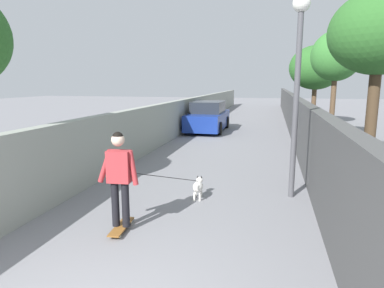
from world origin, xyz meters
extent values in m
plane|color=gray|center=(14.00, 0.00, 0.00)|extent=(80.00, 80.00, 0.00)
cube|color=#999E93|center=(12.00, 2.71, 0.83)|extent=(48.00, 0.30, 1.66)
cube|color=#4C4C4C|center=(12.00, -2.71, 0.94)|extent=(48.00, 0.30, 1.87)
cylinder|color=#473523|center=(7.50, -4.24, 1.50)|extent=(0.29, 0.29, 2.99)
ellipsoid|color=#2D6628|center=(7.50, -4.24, 3.75)|extent=(2.51, 2.51, 2.11)
cylinder|color=brown|center=(19.00, -4.06, 1.22)|extent=(0.27, 0.27, 2.44)
ellipsoid|color=#2D6628|center=(19.00, -4.06, 3.36)|extent=(3.05, 3.05, 2.55)
cylinder|color=brown|center=(13.00, -4.15, 1.49)|extent=(0.21, 0.21, 2.98)
ellipsoid|color=#387A33|center=(13.00, -4.15, 3.58)|extent=(2.02, 2.02, 2.06)
cylinder|color=#4C4C51|center=(5.28, -2.16, 1.96)|extent=(0.12, 0.12, 3.93)
sphere|color=silver|center=(5.28, -2.16, 4.08)|extent=(0.36, 0.36, 0.36)
cube|color=brown|center=(2.80, 0.76, 0.07)|extent=(0.81, 0.27, 0.02)
cylinder|color=beige|center=(3.07, 0.86, 0.03)|extent=(0.06, 0.04, 0.06)
cylinder|color=beige|center=(3.08, 0.72, 0.03)|extent=(0.06, 0.04, 0.06)
cylinder|color=beige|center=(2.51, 0.81, 0.03)|extent=(0.06, 0.04, 0.06)
cylinder|color=beige|center=(2.52, 0.67, 0.03)|extent=(0.06, 0.04, 0.06)
cylinder|color=black|center=(2.79, 0.85, 0.47)|extent=(0.14, 0.14, 0.78)
cylinder|color=black|center=(2.80, 0.67, 0.47)|extent=(0.14, 0.14, 0.78)
cube|color=#B23338|center=(2.80, 0.76, 1.14)|extent=(0.25, 0.40, 0.54)
cylinder|color=#B23338|center=(2.78, 1.00, 1.13)|extent=(0.11, 0.29, 0.58)
cylinder|color=#B23338|center=(2.82, 0.52, 1.12)|extent=(0.11, 0.18, 0.59)
sphere|color=beige|center=(2.80, 0.76, 1.59)|extent=(0.22, 0.22, 0.22)
sphere|color=black|center=(2.80, 0.76, 1.62)|extent=(0.19, 0.19, 0.19)
ellipsoid|color=white|center=(4.67, -0.17, 0.27)|extent=(0.45, 0.26, 0.22)
sphere|color=white|center=(4.95, -0.15, 0.34)|extent=(0.15, 0.15, 0.15)
cone|color=black|center=(4.94, -0.11, 0.42)|extent=(0.05, 0.05, 0.06)
cone|color=black|center=(4.95, -0.19, 0.42)|extent=(0.05, 0.05, 0.06)
cylinder|color=white|center=(4.80, -0.10, 0.09)|extent=(0.04, 0.04, 0.18)
cylinder|color=white|center=(4.81, -0.22, 0.09)|extent=(0.04, 0.04, 0.18)
cylinder|color=white|center=(4.53, -0.12, 0.09)|extent=(0.04, 0.04, 0.18)
cylinder|color=white|center=(4.54, -0.24, 0.09)|extent=(0.04, 0.04, 0.18)
cylinder|color=white|center=(4.41, -0.20, 0.35)|extent=(0.14, 0.04, 0.13)
cylinder|color=black|center=(3.73, 0.30, 0.73)|extent=(1.88, 0.95, 0.66)
cube|color=navy|center=(15.05, 1.56, 0.56)|extent=(4.30, 1.70, 0.80)
cube|color=#262B33|center=(15.05, 1.56, 1.24)|extent=(2.24, 1.50, 0.60)
cylinder|color=black|center=(16.38, 2.35, 0.32)|extent=(0.64, 0.22, 0.64)
cylinder|color=black|center=(16.38, 0.77, 0.32)|extent=(0.64, 0.22, 0.64)
cylinder|color=black|center=(13.71, 2.35, 0.32)|extent=(0.64, 0.22, 0.64)
cylinder|color=black|center=(13.71, 0.77, 0.32)|extent=(0.64, 0.22, 0.64)
camera|label=1|loc=(-2.19, -1.67, 2.51)|focal=31.41mm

